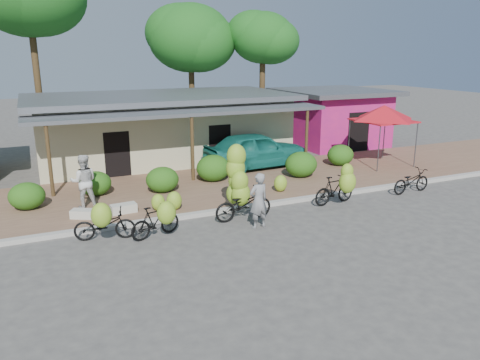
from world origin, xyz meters
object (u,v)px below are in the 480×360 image
Objects in this scene: bike_right at (338,187)px; bike_far_left at (104,223)px; red_canopy at (384,113)px; sack_near at (124,208)px; bystander at (84,181)px; sack_far at (83,214)px; tree_near_right at (259,36)px; bike_left at (157,220)px; bike_center at (240,191)px; tree_center_right at (187,36)px; teal_van at (256,150)px; vendor at (259,201)px; bike_far_right at (411,181)px.

bike_far_left is at bearing 83.45° from bike_right.
bike_right is (-5.44, -4.09, -1.92)m from red_canopy.
bystander reaches higher than sack_near.
red_canopy reaches higher than sack_far.
red_canopy is 4.67× the size of sack_far.
tree_near_right is 16.93m from sack_near.
bike_right is (-3.50, -13.55, -5.64)m from tree_near_right.
bike_left is at bearing -159.88° from red_canopy.
tree_near_right is 3.19× the size of bike_center.
tree_center_right is at bearing 63.24° from sack_near.
teal_van reaches higher than bike_right.
teal_van is (7.85, 5.87, 0.42)m from bike_far_left.
teal_van is at bearing -61.98° from bike_left.
bystander reaches higher than bike_left.
bike_center is 1.30× the size of bystander.
teal_van is (-5.84, 1.84, -1.64)m from red_canopy.
bike_center is at bearing 79.82° from bike_right.
red_canopy is 10.10m from bike_center.
bike_center reaches higher than teal_van.
bike_far_left is at bearing -163.60° from red_canopy.
red_canopy reaches higher than sack_near.
bike_right is (3.76, -0.27, -0.25)m from bike_center.
bike_far_left is 1.55m from bike_left.
bike_left is at bearing -93.37° from bike_far_left.
sack_far is at bearing 87.28° from bystander.
tree_center_right is 4.47m from tree_near_right.
bike_right reaches higher than sack_near.
vendor reaches higher than bike_far_left.
bike_far_left is at bearing 91.48° from bike_center.
sack_near is (-6.82, -13.53, -6.05)m from tree_center_right.
bike_center is 3.29× the size of sack_far.
red_canopy is at bearing -68.54° from bike_center.
sack_near is (-3.57, 1.76, -0.67)m from bike_center.
bike_far_left is 2.52× the size of sack_far.
tree_near_right is 10.50× the size of sack_far.
sack_near is 1.13× the size of sack_far.
bike_left is at bearing -126.37° from tree_near_right.
bike_center reaches higher than bike_far_left.
tree_near_right is 15.09m from bike_right.
red_canopy is 1.92× the size of bike_right.
bike_center is (4.49, 0.20, 0.39)m from bike_far_left.
bike_left is 2.49m from sack_near.
bike_center reaches higher than bike_right.
vendor reaches higher than bike_right.
tree_center_right is 1.06× the size of tree_near_right.
red_canopy is 4.12× the size of sack_near.
bike_far_right is at bearing 174.53° from bystander.
tree_near_right reaches higher than red_canopy.
bike_right is 3.59m from bike_far_right.
teal_van is (3.23, 6.78, 0.07)m from vendor.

